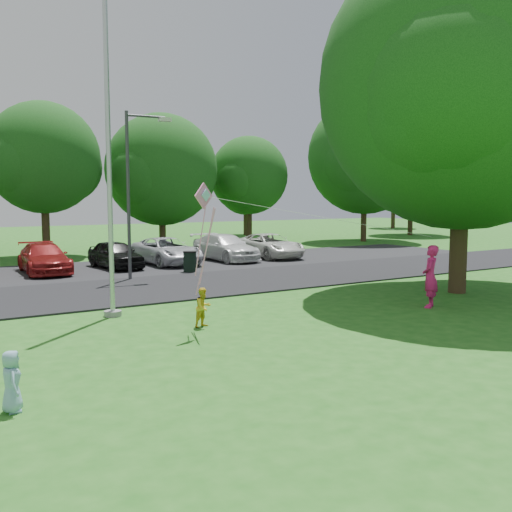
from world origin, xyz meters
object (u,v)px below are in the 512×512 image
street_lamp (135,180)px  big_tree (465,92)px  child_blue (12,381)px  woman (430,276)px  trash_can (190,262)px  child_yellow (203,307)px  flagpole (109,170)px  kite (210,213)px

street_lamp → big_tree: bearing=-42.3°
child_blue → big_tree: bearing=-73.0°
child_blue → woman: bearing=-75.5°
trash_can → woman: size_ratio=0.51×
child_yellow → flagpole: bearing=103.8°
trash_can → big_tree: big_tree is taller
big_tree → kite: 10.89m
street_lamp → flagpole: bearing=-110.7°
child_yellow → child_blue: size_ratio=1.05×
child_blue → kite: size_ratio=0.13×
trash_can → kite: kite is taller
woman → kite: kite is taller
kite → big_tree: bearing=-21.0°
trash_can → child_yellow: 10.90m
trash_can → child_blue: (-9.62, -13.78, 0.00)m
child_blue → kite: 6.72m
kite → woman: bearing=-30.4°
big_tree → child_blue: 17.14m
child_yellow → kite: 2.53m
flagpole → trash_can: flagpole is taller
flagpole → child_yellow: 4.75m
child_blue → flagpole: bearing=-26.7°
flagpole → trash_can: bearing=51.3°
woman → flagpole: bearing=-60.3°
big_tree → child_yellow: 12.01m
woman → child_blue: (-12.46, -2.47, -0.47)m
big_tree → woman: bearing=-156.0°
woman → child_yellow: bearing=-46.7°
trash_can → woman: 11.67m
flagpole → child_blue: (-3.67, -6.37, -3.67)m
flagpole → woman: bearing=-23.9°
trash_can → big_tree: (5.77, -10.01, 6.53)m
flagpole → street_lamp: 7.30m
trash_can → kite: (-4.35, -10.46, 2.52)m
street_lamp → child_yellow: 9.98m
flagpole → kite: size_ratio=1.30×
child_blue → kite: bearing=-54.5°
street_lamp → kite: 9.82m
big_tree → child_yellow: size_ratio=11.80×
trash_can → big_tree: size_ratio=0.08×
child_blue → kite: (5.27, 3.33, 2.51)m
flagpole → big_tree: 12.33m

